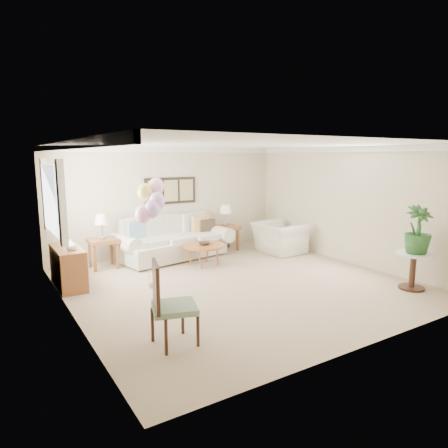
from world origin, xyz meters
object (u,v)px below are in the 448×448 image
Objects in this scene: sofa at (173,242)px; coffee_table at (204,246)px; accent_chair at (168,302)px; armchair at (279,238)px; balloon_cluster at (151,201)px.

sofa is 0.98m from coffee_table.
sofa is 4.46m from accent_chair.
sofa is at bearing 109.12° from coffee_table.
sofa is at bearing 70.25° from armchair.
accent_chair is 2.58m from balloon_cluster.
coffee_table is at bearing 90.92° from armchair.
balloon_cluster reaches higher than armchair.
sofa is 2.56× the size of accent_chair.
accent_chair is 0.56× the size of balloon_cluster.
sofa is 2.46m from balloon_cluster.
coffee_table is 2.18m from armchair.
balloon_cluster is (-3.71, -0.89, 1.23)m from armchair.
armchair is (2.50, -0.88, -0.02)m from sofa.
armchair is (2.17, 0.05, -0.06)m from coffee_table.
balloon_cluster is (-1.54, -0.84, 1.17)m from coffee_table.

